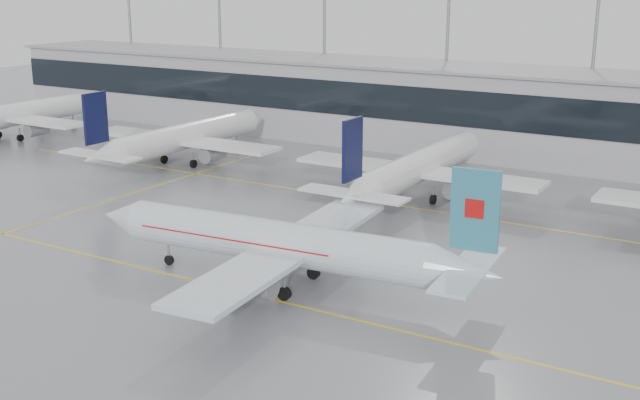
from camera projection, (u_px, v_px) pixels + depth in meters
The scene contains 12 objects.
ground at pixel (244, 293), 65.42m from camera, with size 320.00×320.00×0.00m, color gray.
taxi_line_main at pixel (244, 293), 65.42m from camera, with size 120.00×0.25×0.01m, color yellow.
taxi_line_north at pixel (403, 206), 90.15m from camera, with size 120.00×0.25×0.01m, color yellow.
taxi_line_cross at pixel (112, 200), 92.73m from camera, with size 0.25×60.00×0.01m, color yellow.
terminal at pixel (500, 113), 114.93m from camera, with size 180.00×15.00×12.00m, color #9E9EA1.
terminal_glass at pixel (482, 110), 108.30m from camera, with size 180.00×0.20×5.00m, color black.
terminal_roof at pixel (503, 70), 113.27m from camera, with size 182.00×16.00×0.40m, color gray.
light_masts at pixel (517, 58), 117.91m from camera, with size 156.40×1.00×22.60m.
air_canada_jet at pixel (286, 244), 65.69m from camera, with size 37.10×29.93×11.70m.
parked_jet_a at pixel (13, 115), 127.08m from camera, with size 29.64×36.96×11.72m.
parked_jet_b at pixel (183, 137), 109.64m from camera, with size 29.64×36.96×11.72m.
parked_jet_c at pixel (417, 168), 92.20m from camera, with size 29.64×36.96×11.72m.
Camera 1 is at (36.86, -48.99, 24.83)m, focal length 45.00 mm.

